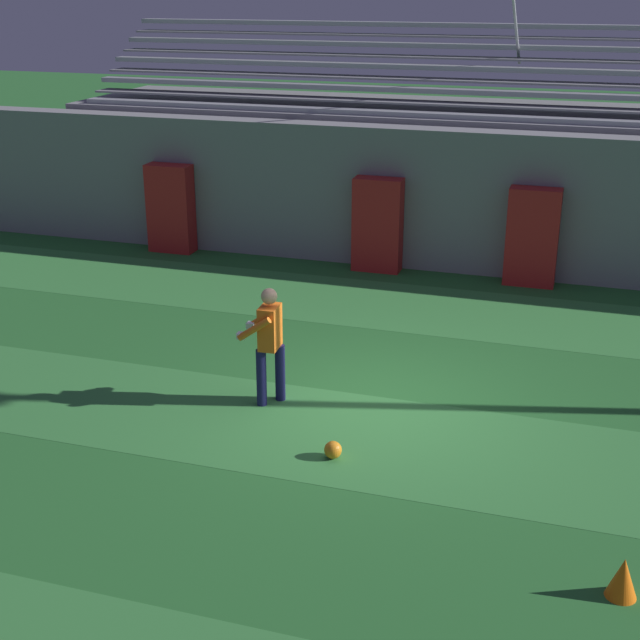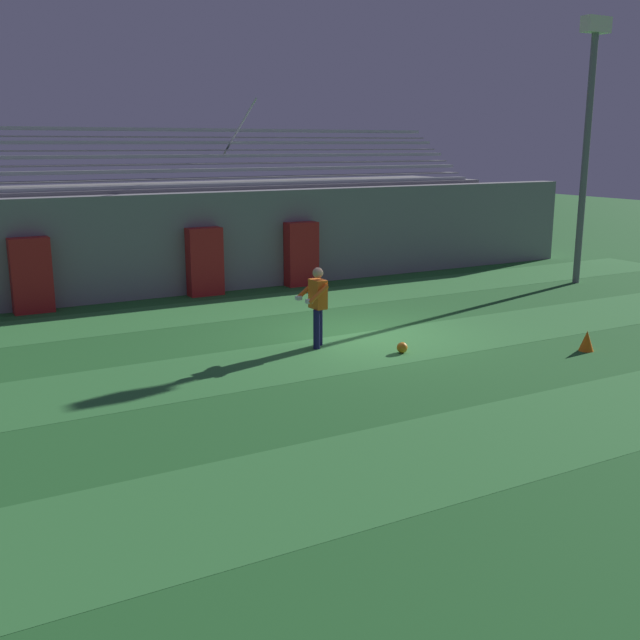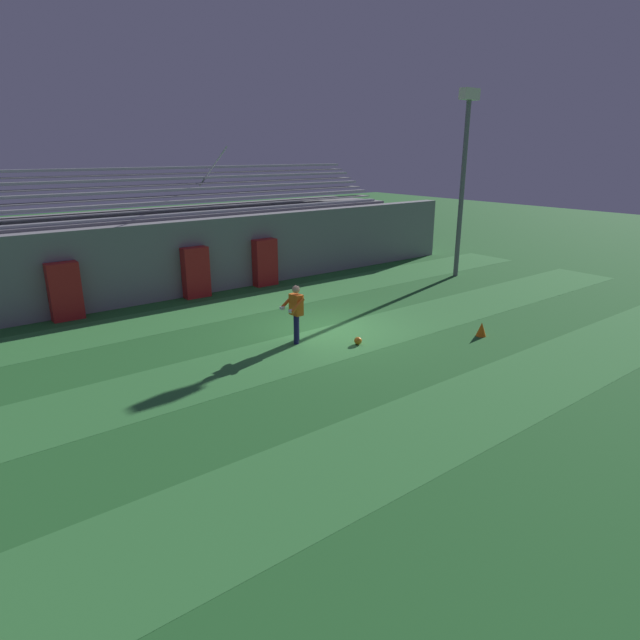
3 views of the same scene
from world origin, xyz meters
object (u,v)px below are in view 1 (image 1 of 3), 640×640
padding_pillar_far_left (171,208)px  soccer_ball (333,450)px  padding_pillar_gate_right (532,237)px  padding_pillar_gate_left (378,225)px  goalkeeper (269,338)px  traffic_cone (623,578)px

padding_pillar_far_left → soccer_ball: 9.60m
padding_pillar_gate_right → padding_pillar_gate_left: bearing=180.0°
goalkeeper → soccer_ball: size_ratio=7.59×
padding_pillar_gate_left → goalkeeper: bearing=-89.5°
padding_pillar_gate_left → soccer_ball: (1.34, -7.54, -0.83)m
padding_pillar_far_left → soccer_ball: size_ratio=8.53×
padding_pillar_gate_right → traffic_cone: size_ratio=4.47×
padding_pillar_gate_right → padding_pillar_far_left: size_ratio=1.00×
soccer_ball → goalkeeper: bearing=136.2°
padding_pillar_far_left → soccer_ball: padding_pillar_far_left is taller
padding_pillar_gate_left → padding_pillar_far_left: 4.54m
padding_pillar_far_left → goalkeeper: size_ratio=1.12×
padding_pillar_gate_left → goalkeeper: (0.06, -6.32, 0.02)m
padding_pillar_gate_left → traffic_cone: 10.39m
goalkeeper → traffic_cone: goalkeeper is taller
goalkeeper → soccer_ball: 1.96m
goalkeeper → traffic_cone: 5.54m
goalkeeper → padding_pillar_far_left: bearing=126.1°
goalkeeper → traffic_cone: (4.65, -2.92, -0.74)m
traffic_cone → soccer_ball: bearing=153.3°
padding_pillar_gate_right → goalkeeper: size_ratio=1.12×
padding_pillar_gate_right → traffic_cone: bearing=-79.6°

